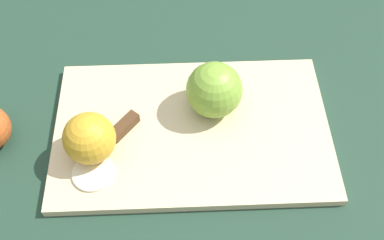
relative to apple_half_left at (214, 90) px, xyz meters
name	(u,v)px	position (x,y,z in m)	size (l,w,h in m)	color
ground_plane	(192,132)	(0.04, 0.03, -0.06)	(4.00, 4.00, 0.00)	#1E3828
cutting_board	(192,130)	(0.04, 0.03, -0.05)	(0.47, 0.32, 0.02)	#D1B789
apple_half_left	(214,90)	(0.00, 0.00, 0.00)	(0.09, 0.09, 0.09)	olive
apple_half_right	(89,138)	(0.20, 0.06, -0.01)	(0.08, 0.08, 0.08)	gold
knife	(120,131)	(0.16, 0.03, -0.04)	(0.11, 0.10, 0.02)	silver
apple_slice	(93,173)	(0.20, 0.09, -0.04)	(0.06, 0.06, 0.00)	beige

